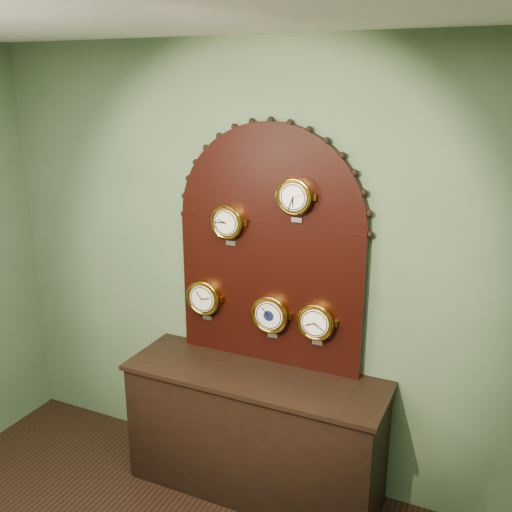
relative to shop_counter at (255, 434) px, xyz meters
The scene contains 8 objects.
wall_back 1.04m from the shop_counter, 90.00° to the left, with size 4.00×4.00×0.00m, color #4D6746.
shop_counter is the anchor object (origin of this frame).
display_board 1.25m from the shop_counter, 90.00° to the left, with size 1.26×0.06×1.53m.
roman_clock 1.36m from the shop_counter, 148.39° to the left, with size 0.21×0.08×0.26m.
arabic_clock 1.54m from the shop_counter, 40.10° to the left, with size 0.21×0.08×0.27m.
hygrometer 0.93m from the shop_counter, 160.46° to the left, with size 0.24×0.08×0.29m.
barometer 0.79m from the shop_counter, 76.11° to the left, with size 0.24×0.08×0.29m.
tide_clock 0.86m from the shop_counter, 24.66° to the left, with size 0.23×0.08×0.28m.
Camera 1 is at (1.33, -0.63, 2.56)m, focal length 40.34 mm.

